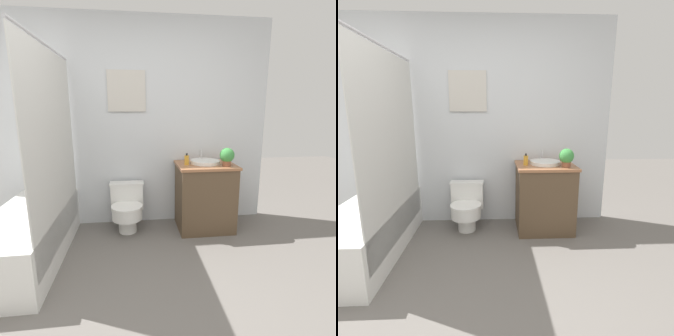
{
  "view_description": "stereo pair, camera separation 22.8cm",
  "coord_description": "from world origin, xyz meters",
  "views": [
    {
      "loc": [
        0.1,
        -1.36,
        1.44
      ],
      "look_at": [
        0.46,
        1.43,
        0.8
      ],
      "focal_mm": 28.0,
      "sensor_mm": 36.0,
      "label": 1
    },
    {
      "loc": [
        0.32,
        -1.38,
        1.44
      ],
      "look_at": [
        0.46,
        1.43,
        0.8
      ],
      "focal_mm": 28.0,
      "sensor_mm": 36.0,
      "label": 2
    }
  ],
  "objects": [
    {
      "name": "shower_area",
      "position": [
        -0.93,
        1.12,
        0.29
      ],
      "size": [
        0.65,
        1.54,
        1.98
      ],
      "color": "white",
      "rests_on": "ground_plane"
    },
    {
      "name": "sink",
      "position": [
        0.92,
        1.61,
        0.83
      ],
      "size": [
        0.35,
        0.39,
        0.13
      ],
      "color": "white",
      "rests_on": "vanity"
    },
    {
      "name": "wall_back",
      "position": [
        0.0,
        1.91,
        1.25
      ],
      "size": [
        3.54,
        0.07,
        2.5
      ],
      "color": "silver",
      "rests_on": "ground_plane"
    },
    {
      "name": "potted_plant",
      "position": [
        1.13,
        1.43,
        0.92
      ],
      "size": [
        0.17,
        0.17,
        0.21
      ],
      "color": "brown",
      "rests_on": "vanity"
    },
    {
      "name": "toilet",
      "position": [
        -0.01,
        1.64,
        0.29
      ],
      "size": [
        0.41,
        0.48,
        0.56
      ],
      "color": "white",
      "rests_on": "ground_plane"
    },
    {
      "name": "vanity",
      "position": [
        0.92,
        1.59,
        0.4
      ],
      "size": [
        0.68,
        0.57,
        0.81
      ],
      "color": "brown",
      "rests_on": "ground_plane"
    },
    {
      "name": "soap_bottle",
      "position": [
        0.69,
        1.56,
        0.86
      ],
      "size": [
        0.05,
        0.05,
        0.14
      ],
      "color": "gold",
      "rests_on": "vanity"
    }
  ]
}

